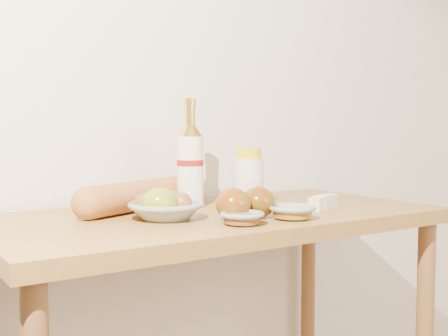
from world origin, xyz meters
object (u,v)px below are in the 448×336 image
Objects in this scene: cream_bottle at (249,180)px; egg_bowl at (165,208)px; baguette at (144,195)px; table at (218,257)px; bourbon_bottle at (190,164)px.

egg_bowl is (-0.30, -0.07, -0.05)m from cream_bottle.
baguette is at bearing 137.15° from cream_bottle.
table is at bearing 174.43° from cream_bottle.
cream_bottle reaches higher than baguette.
egg_bowl reaches higher than table.
bourbon_bottle is 0.24m from egg_bowl.
bourbon_bottle is at bearing 98.30° from table.
baguette reaches higher than egg_bowl.
baguette is at bearing 172.94° from bourbon_bottle.
table is 0.24m from cream_bottle.
bourbon_bottle is 1.84× the size of cream_bottle.
bourbon_bottle reaches higher than baguette.
baguette is at bearing 81.62° from egg_bowl.
baguette is (-0.15, 0.14, 0.16)m from table.
cream_bottle reaches higher than egg_bowl.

